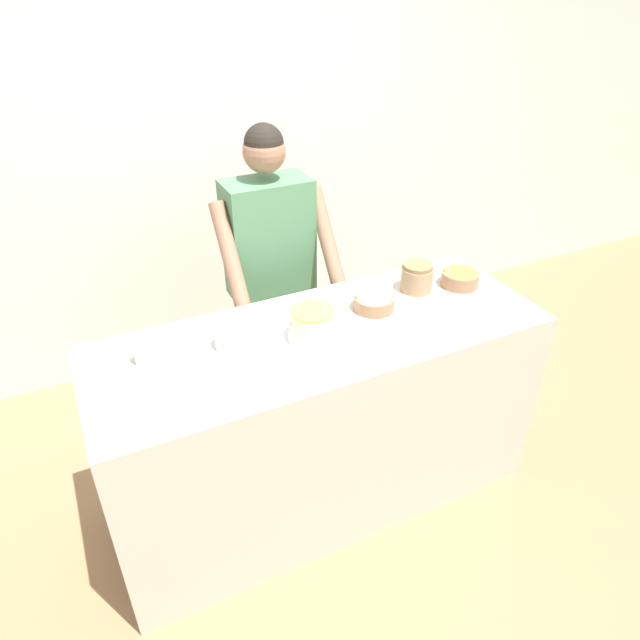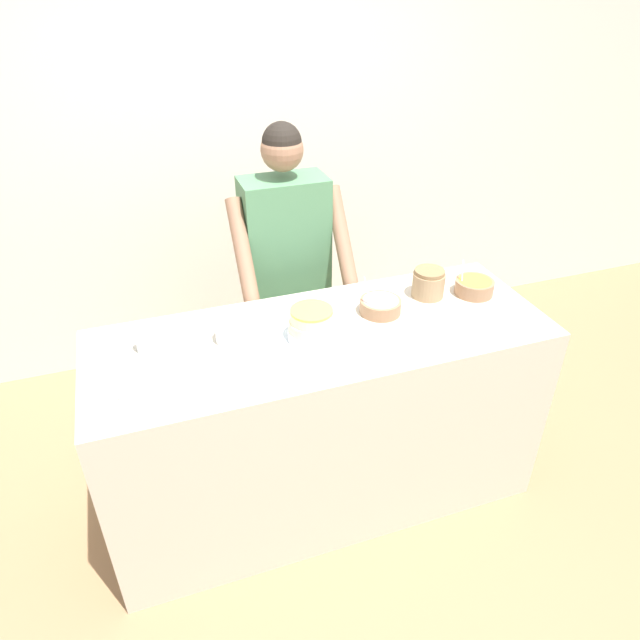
{
  "view_description": "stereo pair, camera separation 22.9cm",
  "coord_description": "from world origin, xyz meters",
  "px_view_note": "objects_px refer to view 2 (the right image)",
  "views": [
    {
      "loc": [
        -0.87,
        -1.42,
        2.26
      ],
      "look_at": [
        -0.02,
        0.32,
        1.04
      ],
      "focal_mm": 32.0,
      "sensor_mm": 36.0,
      "label": 1
    },
    {
      "loc": [
        -0.66,
        -1.51,
        2.26
      ],
      "look_at": [
        -0.02,
        0.32,
        1.04
      ],
      "focal_mm": 32.0,
      "sensor_mm": 36.0,
      "label": 2
    }
  ],
  "objects_px": {
    "ceramic_plate": "(148,382)",
    "drinking_glass": "(144,339)",
    "frosting_bowl_pink": "(380,305)",
    "person_baker": "(286,257)",
    "frosting_bowl_white": "(234,330)",
    "frosting_bowl_orange": "(474,286)",
    "cake": "(312,327)",
    "stoneware_jar": "(428,283)"
  },
  "relations": [
    {
      "from": "cake",
      "to": "drinking_glass",
      "type": "relative_size",
      "value": 2.59
    },
    {
      "from": "cake",
      "to": "stoneware_jar",
      "type": "relative_size",
      "value": 2.02
    },
    {
      "from": "frosting_bowl_white",
      "to": "frosting_bowl_orange",
      "type": "xyz_separation_m",
      "value": [
        1.13,
        0.01,
        -0.01
      ]
    },
    {
      "from": "frosting_bowl_pink",
      "to": "drinking_glass",
      "type": "xyz_separation_m",
      "value": [
        -1.0,
        0.04,
        0.02
      ]
    },
    {
      "from": "frosting_bowl_white",
      "to": "stoneware_jar",
      "type": "xyz_separation_m",
      "value": [
        0.92,
        0.06,
        0.02
      ]
    },
    {
      "from": "frosting_bowl_white",
      "to": "drinking_glass",
      "type": "xyz_separation_m",
      "value": [
        -0.35,
        0.04,
        0.01
      ]
    },
    {
      "from": "person_baker",
      "to": "drinking_glass",
      "type": "distance_m",
      "value": 0.93
    },
    {
      "from": "frosting_bowl_pink",
      "to": "person_baker",
      "type": "bearing_deg",
      "value": 113.31
    },
    {
      "from": "frosting_bowl_orange",
      "to": "ceramic_plate",
      "type": "bearing_deg",
      "value": -172.97
    },
    {
      "from": "drinking_glass",
      "to": "person_baker",
      "type": "bearing_deg",
      "value": 36.75
    },
    {
      "from": "cake",
      "to": "ceramic_plate",
      "type": "height_order",
      "value": "cake"
    },
    {
      "from": "cake",
      "to": "frosting_bowl_white",
      "type": "relative_size",
      "value": 1.95
    },
    {
      "from": "frosting_bowl_white",
      "to": "frosting_bowl_orange",
      "type": "relative_size",
      "value": 0.86
    },
    {
      "from": "frosting_bowl_orange",
      "to": "frosting_bowl_pink",
      "type": "bearing_deg",
      "value": -178.91
    },
    {
      "from": "person_baker",
      "to": "stoneware_jar",
      "type": "relative_size",
      "value": 11.22
    },
    {
      "from": "drinking_glass",
      "to": "ceramic_plate",
      "type": "bearing_deg",
      "value": -93.49
    },
    {
      "from": "cake",
      "to": "frosting_bowl_orange",
      "type": "xyz_separation_m",
      "value": [
        0.83,
        0.12,
        -0.02
      ]
    },
    {
      "from": "frosting_bowl_pink",
      "to": "frosting_bowl_orange",
      "type": "xyz_separation_m",
      "value": [
        0.48,
        0.01,
        0.0
      ]
    },
    {
      "from": "ceramic_plate",
      "to": "stoneware_jar",
      "type": "bearing_deg",
      "value": 10.53
    },
    {
      "from": "frosting_bowl_white",
      "to": "stoneware_jar",
      "type": "height_order",
      "value": "frosting_bowl_white"
    },
    {
      "from": "cake",
      "to": "frosting_bowl_white",
      "type": "xyz_separation_m",
      "value": [
        -0.3,
        0.11,
        -0.02
      ]
    },
    {
      "from": "frosting_bowl_white",
      "to": "ceramic_plate",
      "type": "distance_m",
      "value": 0.4
    },
    {
      "from": "drinking_glass",
      "to": "frosting_bowl_orange",
      "type": "bearing_deg",
      "value": -1.03
    },
    {
      "from": "person_baker",
      "to": "ceramic_plate",
      "type": "relative_size",
      "value": 6.59
    },
    {
      "from": "frosting_bowl_orange",
      "to": "drinking_glass",
      "type": "bearing_deg",
      "value": 178.97
    },
    {
      "from": "frosting_bowl_orange",
      "to": "drinking_glass",
      "type": "distance_m",
      "value": 1.48
    },
    {
      "from": "frosting_bowl_pink",
      "to": "drinking_glass",
      "type": "distance_m",
      "value": 1.0
    },
    {
      "from": "cake",
      "to": "stoneware_jar",
      "type": "bearing_deg",
      "value": 15.54
    },
    {
      "from": "drinking_glass",
      "to": "ceramic_plate",
      "type": "relative_size",
      "value": 0.46
    },
    {
      "from": "drinking_glass",
      "to": "ceramic_plate",
      "type": "xyz_separation_m",
      "value": [
        -0.01,
        -0.21,
        -0.05
      ]
    },
    {
      "from": "ceramic_plate",
      "to": "stoneware_jar",
      "type": "distance_m",
      "value": 1.3
    },
    {
      "from": "frosting_bowl_orange",
      "to": "drinking_glass",
      "type": "relative_size",
      "value": 1.54
    },
    {
      "from": "frosting_bowl_pink",
      "to": "frosting_bowl_white",
      "type": "xyz_separation_m",
      "value": [
        -0.65,
        -0.0,
        0.01
      ]
    },
    {
      "from": "frosting_bowl_pink",
      "to": "frosting_bowl_orange",
      "type": "distance_m",
      "value": 0.48
    },
    {
      "from": "cake",
      "to": "ceramic_plate",
      "type": "distance_m",
      "value": 0.66
    },
    {
      "from": "frosting_bowl_white",
      "to": "drinking_glass",
      "type": "bearing_deg",
      "value": 174.0
    },
    {
      "from": "person_baker",
      "to": "ceramic_plate",
      "type": "height_order",
      "value": "person_baker"
    },
    {
      "from": "ceramic_plate",
      "to": "drinking_glass",
      "type": "bearing_deg",
      "value": 86.51
    },
    {
      "from": "frosting_bowl_pink",
      "to": "frosting_bowl_orange",
      "type": "height_order",
      "value": "frosting_bowl_pink"
    },
    {
      "from": "frosting_bowl_pink",
      "to": "ceramic_plate",
      "type": "xyz_separation_m",
      "value": [
        -1.01,
        -0.17,
        -0.03
      ]
    },
    {
      "from": "cake",
      "to": "ceramic_plate",
      "type": "xyz_separation_m",
      "value": [
        -0.66,
        -0.06,
        -0.06
      ]
    },
    {
      "from": "frosting_bowl_white",
      "to": "ceramic_plate",
      "type": "xyz_separation_m",
      "value": [
        -0.36,
        -0.17,
        -0.04
      ]
    }
  ]
}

